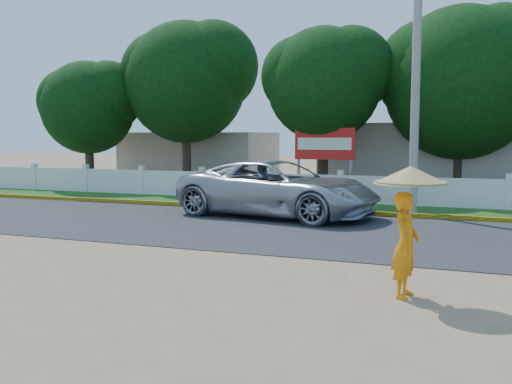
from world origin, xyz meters
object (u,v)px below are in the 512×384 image
(billboard, at_px, (324,148))
(monk_with_parasol, at_px, (408,212))
(vehicle, at_px, (278,189))
(utility_pole, at_px, (416,87))

(billboard, bearing_deg, monk_with_parasol, -70.39)
(monk_with_parasol, bearing_deg, vehicle, 121.64)
(utility_pole, distance_m, billboard, 5.61)
(utility_pole, relative_size, billboard, 2.85)
(vehicle, bearing_deg, monk_with_parasol, -138.80)
(billboard, bearing_deg, utility_pole, -41.68)
(vehicle, distance_m, billboard, 5.56)
(billboard, bearing_deg, vehicle, -91.72)
(utility_pole, relative_size, monk_with_parasol, 3.90)
(vehicle, relative_size, billboard, 2.24)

